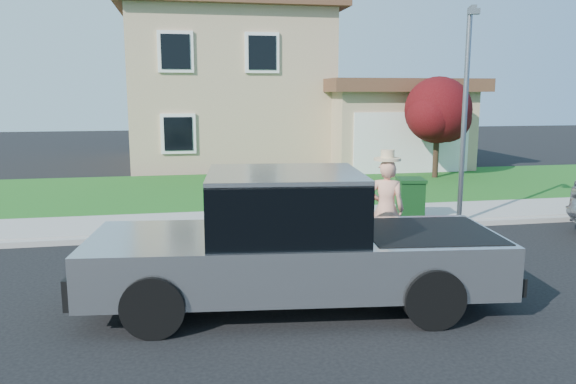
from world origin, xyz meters
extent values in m
plane|color=black|center=(0.00, 0.00, 0.00)|extent=(80.00, 80.00, 0.00)
cube|color=gray|center=(1.00, 2.90, 0.06)|extent=(40.00, 0.20, 0.12)
cube|color=gray|center=(1.00, 4.00, 0.07)|extent=(40.00, 2.00, 0.15)
cube|color=#164914|center=(1.00, 8.50, 0.05)|extent=(40.00, 7.00, 0.10)
cube|color=tan|center=(0.00, 17.00, 3.20)|extent=(8.00, 9.00, 6.40)
cube|color=tan|center=(6.50, 14.00, 1.60)|extent=(5.50, 6.00, 3.20)
cube|color=white|center=(6.50, 10.98, 1.25)|extent=(4.60, 0.12, 2.30)
cube|color=#4C2D1E|center=(0.00, 17.00, 6.60)|extent=(8.80, 9.80, 0.50)
cube|color=#4C2D1E|center=(6.50, 14.00, 3.40)|extent=(6.20, 6.80, 0.50)
cube|color=white|center=(-2.20, 12.45, 4.60)|extent=(1.30, 0.10, 1.50)
cube|color=white|center=(1.00, 12.45, 4.60)|extent=(1.30, 0.10, 1.50)
cube|color=black|center=(-2.20, 12.45, 1.60)|extent=(1.30, 0.10, 1.50)
cylinder|color=black|center=(-2.51, -2.02, 0.41)|extent=(0.86, 0.40, 0.83)
cylinder|color=black|center=(-2.30, -0.12, 0.41)|extent=(0.86, 0.40, 0.83)
cylinder|color=black|center=(1.15, -2.41, 0.41)|extent=(0.86, 0.40, 0.83)
cylinder|color=black|center=(1.35, -0.52, 0.41)|extent=(0.86, 0.40, 0.83)
cube|color=#A8A9AF|center=(-0.50, -1.28, 0.71)|extent=(6.09, 2.70, 0.75)
cube|color=black|center=(-0.65, -1.26, 1.50)|extent=(2.37, 2.15, 0.88)
cube|color=#A8A9AF|center=(-0.65, -1.26, 1.96)|extent=(2.37, 2.15, 0.08)
cube|color=black|center=(1.46, -1.49, 1.07)|extent=(2.04, 1.95, 0.06)
cube|color=black|center=(-3.47, -0.95, 0.57)|extent=(0.34, 1.97, 0.41)
cube|color=black|center=(2.47, -1.60, 0.52)|extent=(0.34, 1.97, 0.26)
cube|color=black|center=(-1.36, -0.06, 1.40)|extent=(0.15, 0.24, 0.19)
imported|color=#E89E7F|center=(1.67, 0.80, 0.94)|extent=(0.81, 0.69, 1.88)
cylinder|color=#D9BA8B|center=(1.67, 0.80, 1.91)|extent=(0.50, 0.50, 0.05)
cylinder|color=#D9BA8B|center=(1.67, 0.80, 1.98)|extent=(0.25, 0.25, 0.18)
cylinder|color=black|center=(6.89, 9.70, 0.92)|extent=(0.21, 0.21, 1.64)
sphere|color=#490F12|center=(6.89, 9.70, 2.51)|extent=(2.36, 2.36, 2.36)
sphere|color=#490F12|center=(7.40, 10.00, 2.20)|extent=(1.74, 1.74, 1.74)
sphere|color=#490F12|center=(6.48, 9.39, 2.31)|extent=(1.64, 1.64, 1.64)
cube|color=#0E3412|center=(3.15, 3.10, 0.61)|extent=(0.66, 0.74, 0.92)
cube|color=#0E3412|center=(3.15, 3.10, 1.11)|extent=(0.73, 0.80, 0.07)
cylinder|color=slate|center=(4.22, 2.75, 2.44)|extent=(0.12, 0.12, 4.88)
cube|color=slate|center=(4.14, 2.52, 4.88)|extent=(0.29, 0.54, 0.12)
cube|color=slate|center=(4.06, 2.29, 4.80)|extent=(0.29, 0.25, 0.12)
camera|label=1|loc=(-2.08, -9.05, 3.11)|focal=35.00mm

